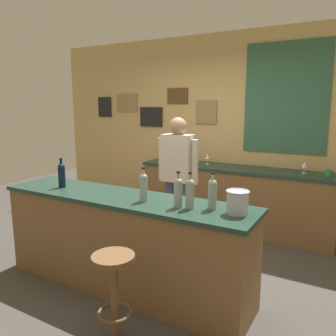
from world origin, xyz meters
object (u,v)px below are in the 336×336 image
bar_stool (114,283)px  wine_bottle_a (62,174)px  bartender (178,175)px  wine_bottle_e (212,193)px  wine_glass_c (304,165)px  wine_glass_a (161,153)px  wine_glass_b (207,157)px  wine_bottle_c (178,191)px  coffee_mug (329,173)px  wine_bottle_b (144,186)px  ice_bucket (237,202)px  wine_bottle_d (190,192)px

bar_stool → wine_bottle_a: wine_bottle_a is taller
bartender → wine_bottle_e: size_ratio=5.29×
wine_bottle_a → wine_glass_c: (2.05, 2.12, -0.05)m
wine_glass_a → wine_glass_b: (0.79, -0.00, 0.00)m
wine_bottle_c → wine_glass_b: wine_bottle_c is taller
bar_stool → coffee_mug: bearing=65.8°
coffee_mug → wine_bottle_b: bearing=-122.9°
wine_bottle_a → ice_bucket: wine_bottle_a is taller
ice_bucket → coffee_mug: (0.48, 1.97, -0.07)m
wine_bottle_e → wine_bottle_a: bearing=-177.1°
wine_bottle_b → wine_glass_c: bearing=64.2°
wine_bottle_b → wine_bottle_d: (0.45, 0.01, 0.00)m
wine_glass_a → wine_glass_c: same height
wine_bottle_b → wine_bottle_d: size_ratio=1.00×
wine_bottle_a → wine_bottle_e: same height
wine_bottle_a → wine_glass_c: bearing=46.0°
wine_bottle_e → ice_bucket: size_ratio=1.63×
wine_bottle_a → wine_glass_b: 2.25m
coffee_mug → wine_bottle_a: bearing=-138.9°
ice_bucket → bar_stool: bearing=-136.2°
wine_bottle_a → wine_glass_a: size_ratio=1.97×
ice_bucket → wine_glass_b: size_ratio=1.21×
wine_bottle_b → coffee_mug: wine_bottle_b is taller
wine_bottle_b → wine_glass_a: wine_bottle_b is taller
wine_glass_b → wine_glass_c: (1.35, -0.02, 0.00)m
wine_bottle_a → wine_bottle_e: size_ratio=1.00×
wine_bottle_b → wine_bottle_c: bearing=-1.6°
ice_bucket → wine_glass_c: (0.19, 2.06, -0.01)m
wine_bottle_c → ice_bucket: wine_bottle_c is taller
wine_bottle_b → bar_stool: bearing=-77.6°
wine_glass_b → wine_glass_a: bearing=179.9°
wine_bottle_d → wine_bottle_a: bearing=-179.9°
wine_bottle_e → wine_glass_c: wine_bottle_e is taller
wine_bottle_c → wine_glass_a: 2.60m
wine_bottle_c → wine_glass_c: size_ratio=1.97×
wine_bottle_c → ice_bucket: 0.49m
wine_glass_a → wine_glass_b: size_ratio=1.00×
wine_glass_a → coffee_mug: 2.43m
wine_bottle_c → ice_bucket: size_ratio=1.63×
wine_bottle_c → wine_bottle_e: 0.28m
wine_bottle_e → coffee_mug: (0.70, 1.95, -0.11)m
bartender → wine_bottle_e: bearing=-49.4°
wine_bottle_b → wine_bottle_d: 0.45m
wine_bottle_b → wine_bottle_a: bearing=179.8°
wine_glass_a → bar_stool: bearing=-65.7°
bartender → wine_bottle_c: bearing=-61.6°
wine_glass_b → wine_bottle_b: bearing=-81.6°
wine_bottle_b → wine_bottle_d: same height
wine_glass_c → coffee_mug: 0.31m
wine_glass_c → ice_bucket: bearing=-95.4°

